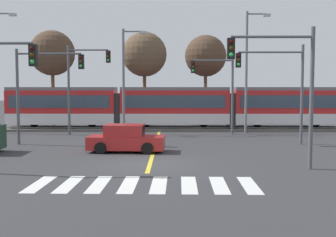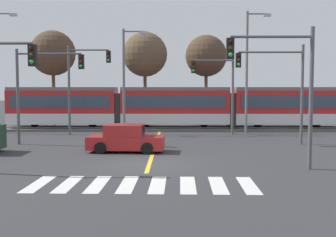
{
  "view_description": "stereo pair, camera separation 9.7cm",
  "coord_description": "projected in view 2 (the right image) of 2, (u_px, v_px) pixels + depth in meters",
  "views": [
    {
      "loc": [
        1.02,
        -19.29,
        3.53
      ],
      "look_at": [
        0.78,
        7.35,
        1.6
      ],
      "focal_mm": 45.0,
      "sensor_mm": 36.0,
      "label": 1
    },
    {
      "loc": [
        1.12,
        -19.28,
        3.53
      ],
      "look_at": [
        0.78,
        7.35,
        1.6
      ],
      "focal_mm": 45.0,
      "sensor_mm": 36.0,
      "label": 2
    }
  ],
  "objects": [
    {
      "name": "lane_centre_line",
      "position": [
        155.0,
        146.0,
        25.6
      ],
      "size": [
        0.2,
        16.46,
        0.01
      ],
      "primitive_type": "cube",
      "color": "gold",
      "rests_on": "ground"
    },
    {
      "name": "traffic_light_mid_right",
      "position": [
        280.0,
        78.0,
        26.2
      ],
      "size": [
        4.25,
        0.38,
        6.23
      ],
      "color": "#515459",
      "rests_on": "ground"
    },
    {
      "name": "traffic_light_near_right",
      "position": [
        283.0,
        76.0,
        18.04
      ],
      "size": [
        3.75,
        0.38,
        6.14
      ],
      "color": "#515459",
      "rests_on": "ground"
    },
    {
      "name": "crosswalk_stripe_4",
      "position": [
        158.0,
        185.0,
        15.38
      ],
      "size": [
        0.6,
        2.81,
        0.01
      ],
      "primitive_type": "cube",
      "rotation": [
        0.0,
        0.0,
        -0.02
      ],
      "color": "silver",
      "rests_on": "ground"
    },
    {
      "name": "crosswalk_stripe_2",
      "position": [
        98.0,
        184.0,
        15.44
      ],
      "size": [
        0.6,
        2.81,
        0.01
      ],
      "primitive_type": "cube",
      "rotation": [
        0.0,
        0.0,
        -0.02
      ],
      "color": "silver",
      "rests_on": "ground"
    },
    {
      "name": "crosswalk_stripe_7",
      "position": [
        248.0,
        185.0,
        15.29
      ],
      "size": [
        0.6,
        2.81,
        0.01
      ],
      "primitive_type": "cube",
      "rotation": [
        0.0,
        0.0,
        -0.02
      ],
      "color": "silver",
      "rests_on": "ground"
    },
    {
      "name": "track_bed",
      "position": [
        160.0,
        129.0,
        35.8
      ],
      "size": [
        120.0,
        4.0,
        0.18
      ],
      "primitive_type": "cube",
      "color": "#56514C",
      "rests_on": "ground"
    },
    {
      "name": "light_rail_tram",
      "position": [
        175.0,
        106.0,
        35.63
      ],
      "size": [
        28.0,
        2.64,
        3.43
      ],
      "color": "silver",
      "rests_on": "track_bed"
    },
    {
      "name": "street_lamp_centre",
      "position": [
        126.0,
        75.0,
        32.06
      ],
      "size": [
        1.94,
        0.28,
        8.01
      ],
      "color": "slate",
      "rests_on": "ground"
    },
    {
      "name": "crosswalk_stripe_6",
      "position": [
        218.0,
        185.0,
        15.32
      ],
      "size": [
        0.6,
        2.81,
        0.01
      ],
      "primitive_type": "cube",
      "rotation": [
        0.0,
        0.0,
        -0.02
      ],
      "color": "silver",
      "rests_on": "ground"
    },
    {
      "name": "traffic_light_far_right",
      "position": [
        219.0,
        82.0,
        31.91
      ],
      "size": [
        3.25,
        0.38,
        6.2
      ],
      "color": "#515459",
      "rests_on": "ground"
    },
    {
      "name": "sedan_crossing",
      "position": [
        126.0,
        139.0,
        23.3
      ],
      "size": [
        4.28,
        2.07,
        1.52
      ],
      "color": "#B22323",
      "rests_on": "ground"
    },
    {
      "name": "ground_plane",
      "position": [
        149.0,
        164.0,
        19.5
      ],
      "size": [
        200.0,
        200.0,
        0.0
      ],
      "primitive_type": "plane",
      "color": "#333335"
    },
    {
      "name": "rail_far",
      "position": [
        161.0,
        126.0,
        36.5
      ],
      "size": [
        120.0,
        0.08,
        0.1
      ],
      "primitive_type": "cube",
      "color": "#939399",
      "rests_on": "track_bed"
    },
    {
      "name": "crosswalk_stripe_3",
      "position": [
        128.0,
        184.0,
        15.41
      ],
      "size": [
        0.6,
        2.81,
        0.01
      ],
      "primitive_type": "cube",
      "rotation": [
        0.0,
        0.0,
        -0.02
      ],
      "color": "silver",
      "rests_on": "ground"
    },
    {
      "name": "street_lamp_east",
      "position": [
        249.0,
        66.0,
        32.79
      ],
      "size": [
        1.91,
        0.28,
        9.46
      ],
      "color": "slate",
      "rests_on": "ground"
    },
    {
      "name": "bare_tree_west",
      "position": [
        145.0,
        55.0,
        40.03
      ],
      "size": [
        4.25,
        4.25,
        8.87
      ],
      "color": "brown",
      "rests_on": "ground"
    },
    {
      "name": "crosswalk_stripe_5",
      "position": [
        188.0,
        185.0,
        15.35
      ],
      "size": [
        0.6,
        2.81,
        0.01
      ],
      "primitive_type": "cube",
      "rotation": [
        0.0,
        0.0,
        -0.02
      ],
      "color": "silver",
      "rests_on": "ground"
    },
    {
      "name": "crosswalk_stripe_0",
      "position": [
        39.0,
        184.0,
        15.51
      ],
      "size": [
        0.6,
        2.81,
        0.01
      ],
      "primitive_type": "cube",
      "rotation": [
        0.0,
        0.0,
        -0.02
      ],
      "color": "silver",
      "rests_on": "ground"
    },
    {
      "name": "crosswalk_stripe_1",
      "position": [
        68.0,
        184.0,
        15.48
      ],
      "size": [
        0.6,
        2.81,
        0.01
      ],
      "primitive_type": "cube",
      "rotation": [
        0.0,
        0.0,
        -0.02
      ],
      "color": "silver",
      "rests_on": "ground"
    },
    {
      "name": "rail_near",
      "position": [
        160.0,
        128.0,
        35.07
      ],
      "size": [
        120.0,
        0.08,
        0.1
      ],
      "primitive_type": "cube",
      "color": "#939399",
      "rests_on": "track_bed"
    },
    {
      "name": "bare_tree_far_west",
      "position": [
        53.0,
        53.0,
        39.41
      ],
      "size": [
        4.22,
        4.22,
        8.92
      ],
      "color": "brown",
      "rests_on": "ground"
    },
    {
      "name": "bare_tree_east",
      "position": [
        206.0,
        56.0,
        40.79
      ],
      "size": [
        4.03,
        4.03,
        8.67
      ],
      "color": "brown",
      "rests_on": "ground"
    },
    {
      "name": "traffic_light_far_left",
      "position": [
        82.0,
        76.0,
        31.5
      ],
      "size": [
        3.25,
        0.38,
        6.71
      ],
      "color": "#515459",
      "rests_on": "ground"
    },
    {
      "name": "traffic_light_mid_left",
      "position": [
        41.0,
        80.0,
        26.1
      ],
      "size": [
        4.25,
        0.38,
        5.95
      ],
      "color": "#515459",
      "rests_on": "ground"
    }
  ]
}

